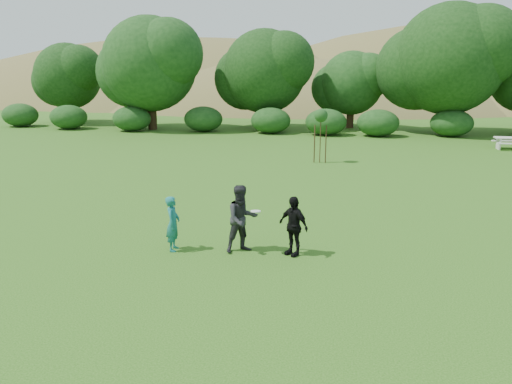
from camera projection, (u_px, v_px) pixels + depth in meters
ground at (236, 260)px, 13.11m from camera, size 120.00×120.00×0.00m
player_teal at (173, 224)px, 13.62m from camera, size 0.42×0.59×1.53m
player_grey at (242, 219)px, 13.48m from camera, size 1.15×1.09×1.86m
player_black at (293, 226)px, 13.27m from camera, size 1.01×0.87×1.62m
frisbee at (256, 211)px, 13.16m from camera, size 0.27×0.27×0.04m
sapling at (321, 117)px, 26.03m from camera, size 0.70×0.70×2.85m
picnic_table at (510, 141)px, 30.81m from camera, size 1.80×1.48×0.76m
hillside at (324, 175)px, 81.46m from camera, size 150.00×72.00×52.00m
tree_row at (355, 69)px, 38.77m from camera, size 53.92×10.38×9.62m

